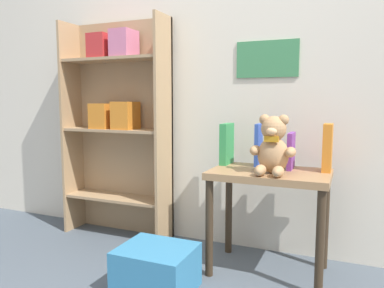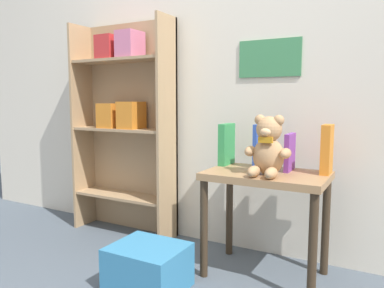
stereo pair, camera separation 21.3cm
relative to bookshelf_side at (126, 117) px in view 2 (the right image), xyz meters
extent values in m
cube|color=silver|center=(0.87, 0.13, 0.46)|extent=(4.80, 0.06, 2.50)
cube|color=#3D8451|center=(0.96, 0.09, 0.35)|extent=(0.36, 0.01, 0.21)
cube|color=tan|center=(-0.36, -0.03, -0.08)|extent=(0.02, 0.22, 1.42)
cube|color=tan|center=(0.35, -0.03, -0.08)|extent=(0.02, 0.22, 1.42)
cube|color=tan|center=(0.00, 0.07, -0.08)|extent=(0.73, 0.02, 1.42)
cube|color=tan|center=(0.00, -0.03, -0.54)|extent=(0.69, 0.20, 0.02)
cube|color=tan|center=(0.00, -0.03, -0.08)|extent=(0.69, 0.20, 0.02)
cube|color=tan|center=(0.00, -0.03, 0.37)|extent=(0.69, 0.20, 0.02)
cube|color=red|center=(-0.09, -0.05, 0.46)|extent=(0.13, 0.15, 0.15)
cube|color=#D17093|center=(0.08, -0.05, 0.46)|extent=(0.13, 0.15, 0.17)
cube|color=orange|center=(-0.09, -0.05, 0.01)|extent=(0.13, 0.15, 0.16)
cube|color=orange|center=(0.08, -0.05, 0.01)|extent=(0.13, 0.15, 0.18)
cube|color=#9E754C|center=(1.04, -0.19, -0.27)|extent=(0.60, 0.39, 0.04)
cylinder|color=#37291A|center=(0.78, -0.35, -0.54)|extent=(0.04, 0.04, 0.51)
cylinder|color=#37291A|center=(1.31, -0.35, -0.54)|extent=(0.04, 0.04, 0.51)
cylinder|color=#37291A|center=(0.78, -0.02, -0.54)|extent=(0.04, 0.04, 0.51)
cylinder|color=#37291A|center=(1.31, -0.02, -0.54)|extent=(0.04, 0.04, 0.51)
ellipsoid|color=tan|center=(1.07, -0.25, -0.16)|extent=(0.15, 0.12, 0.18)
sphere|color=tan|center=(1.07, -0.25, -0.03)|extent=(0.12, 0.12, 0.12)
sphere|color=tan|center=(1.02, -0.25, 0.02)|extent=(0.05, 0.05, 0.05)
sphere|color=tan|center=(1.12, -0.25, 0.02)|extent=(0.05, 0.05, 0.05)
ellipsoid|color=#F4BB82|center=(1.07, -0.30, -0.04)|extent=(0.05, 0.04, 0.04)
ellipsoid|color=tan|center=(0.98, -0.26, -0.14)|extent=(0.05, 0.10, 0.05)
ellipsoid|color=tan|center=(1.16, -0.26, -0.14)|extent=(0.05, 0.10, 0.05)
ellipsoid|color=tan|center=(1.03, -0.33, -0.22)|extent=(0.05, 0.11, 0.05)
ellipsoid|color=tan|center=(1.11, -0.33, -0.22)|extent=(0.05, 0.11, 0.05)
cube|color=#C68419|center=(1.07, -0.30, -0.07)|extent=(0.07, 0.02, 0.03)
cube|color=#33934C|center=(0.78, -0.08, -0.13)|extent=(0.04, 0.15, 0.23)
cube|color=#2D51B7|center=(0.96, -0.07, -0.13)|extent=(0.02, 0.11, 0.23)
cube|color=purple|center=(1.13, -0.09, -0.15)|extent=(0.03, 0.15, 0.19)
cube|color=orange|center=(1.31, -0.08, -0.13)|extent=(0.04, 0.12, 0.24)
cube|color=teal|center=(0.60, -0.60, -0.68)|extent=(0.35, 0.30, 0.21)
camera|label=1|loc=(1.42, -2.08, 0.11)|focal=35.00mm
camera|label=2|loc=(1.61, -1.99, 0.11)|focal=35.00mm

